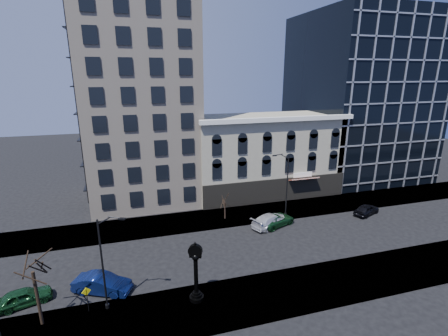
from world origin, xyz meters
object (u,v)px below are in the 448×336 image
object	(u,v)px
car_near_a	(24,297)
car_near_b	(102,284)
street_clock	(196,274)
street_lamp_near	(107,239)
warning_sign	(87,295)

from	to	relation	value
car_near_a	car_near_b	bearing A→B (deg)	-108.29
street_clock	car_near_a	xyz separation A→B (m)	(-13.64, 3.44, -1.80)
street_lamp_near	car_near_b	distance (m)	6.18
warning_sign	car_near_b	xyz separation A→B (m)	(0.90, 2.38, -0.82)
car_near_a	car_near_b	xyz separation A→B (m)	(6.05, -0.11, 0.10)
street_clock	street_lamp_near	world-z (taller)	street_lamp_near
street_clock	warning_sign	world-z (taller)	street_clock
street_lamp_near	warning_sign	world-z (taller)	street_lamp_near
street_clock	warning_sign	bearing A→B (deg)	-162.97
warning_sign	car_near_b	distance (m)	2.67
car_near_a	warning_sign	bearing A→B (deg)	-133.02
street_clock	street_lamp_near	bearing A→B (deg)	-162.98
street_clock	warning_sign	xyz separation A→B (m)	(-8.48, 0.95, -0.88)
street_lamp_near	car_near_b	world-z (taller)	street_lamp_near
street_lamp_near	car_near_b	xyz separation A→B (m)	(-1.06, 2.60, -5.51)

